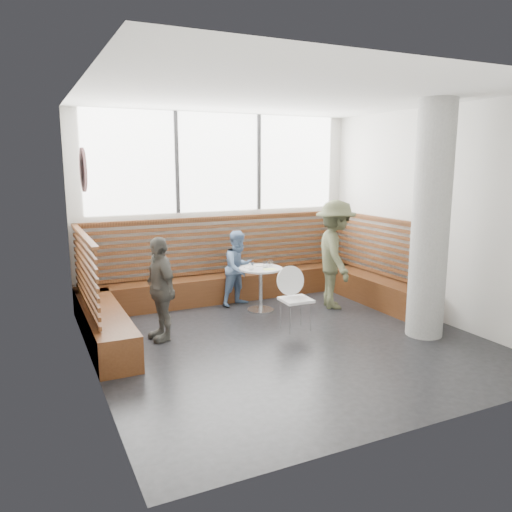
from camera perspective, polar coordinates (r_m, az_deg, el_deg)
name	(u,v)px	position (r m, az deg, el deg)	size (l,w,h in m)	color
room	(289,223)	(6.50, 3.77, 3.73)	(5.00, 5.00, 3.20)	silver
booth	(236,283)	(8.28, -2.29, -3.13)	(5.00, 2.50, 1.44)	#492712
concrete_column	(431,221)	(7.13, 19.34, 3.76)	(0.50, 0.50, 3.20)	gray
wall_art	(83,170)	(6.07, -19.16, 9.29)	(0.50, 0.50, 0.03)	white
cafe_table	(261,280)	(8.05, 0.54, -2.76)	(0.69, 0.69, 0.71)	silver
cafe_chair	(294,293)	(7.23, 4.31, -4.22)	(0.43, 0.42, 0.90)	white
adult_man	(335,254)	(8.28, 9.03, 0.18)	(1.15, 0.66, 1.79)	#4A4D33
child_back	(239,268)	(8.36, -1.96, -1.40)	(0.62, 0.48, 1.27)	#5F7CA4
child_left	(160,289)	(6.86, -10.89, -3.67)	(0.83, 0.35, 1.42)	#56544D
plate_near	(250,267)	(8.02, -0.72, -1.28)	(0.19, 0.19, 0.01)	white
plate_far	(259,265)	(8.16, 0.35, -1.08)	(0.19, 0.19, 0.01)	white
glass_left	(251,266)	(7.85, -0.56, -1.16)	(0.08, 0.08, 0.12)	white
glass_mid	(265,264)	(8.01, 1.07, -0.96)	(0.07, 0.07, 0.11)	white
glass_right	(270,263)	(8.15, 1.66, -0.79)	(0.06, 0.06, 0.10)	white
menu_card	(269,269)	(7.89, 1.54, -1.52)	(0.19, 0.14, 0.00)	#A5C64C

